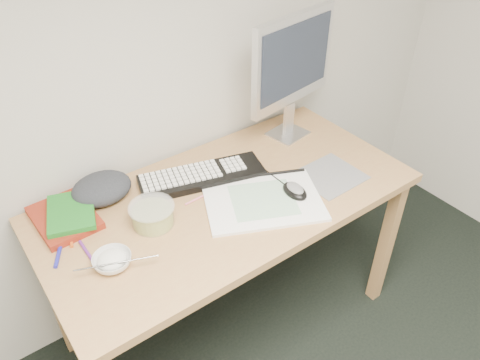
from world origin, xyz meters
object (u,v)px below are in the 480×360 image
at_px(monitor, 293,64).
at_px(rice_bowl, 112,261).
at_px(sketchpad, 263,201).
at_px(keyboard, 202,176).
at_px(desk, 228,212).

distance_m(monitor, rice_bowl, 1.04).
distance_m(sketchpad, keyboard, 0.27).
height_order(sketchpad, monitor, monitor).
bearing_deg(monitor, sketchpad, -151.15).
distance_m(sketchpad, monitor, 0.59).
xyz_separation_m(keyboard, rice_bowl, (-0.47, -0.21, 0.00)).
distance_m(desk, monitor, 0.66).
bearing_deg(desk, sketchpad, -53.45).
height_order(monitor, rice_bowl, monitor).
bearing_deg(keyboard, desk, -64.22).
distance_m(keyboard, rice_bowl, 0.51).
xyz_separation_m(desk, sketchpad, (0.08, -0.11, 0.09)).
relative_size(sketchpad, keyboard, 0.87).
xyz_separation_m(desk, keyboard, (-0.03, 0.14, 0.10)).
height_order(desk, sketchpad, sketchpad).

